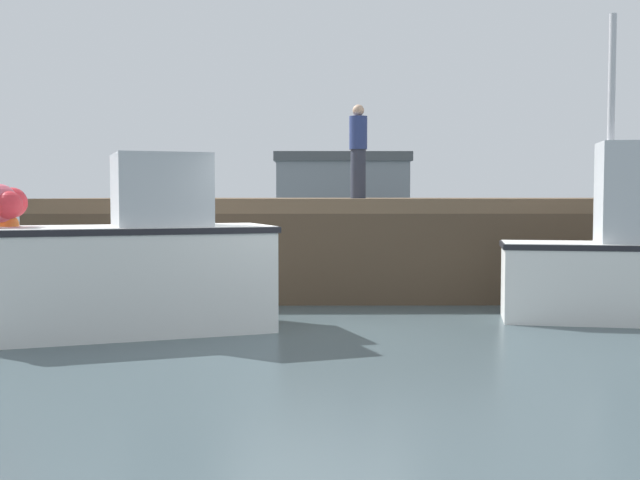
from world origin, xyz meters
The scene contains 6 objects.
ground centered at (0.00, 0.00, -0.05)m, with size 120.00×160.00×0.10m.
pier centered at (2.12, 5.46, 1.48)m, with size 14.26×7.16×1.79m.
fishing_boat_near_right centered at (-2.62, -0.09, 0.96)m, with size 4.18×2.71×2.40m.
fishing_boat_mid centered at (4.27, 0.75, 0.93)m, with size 3.18×1.62×4.44m.
dockworker centered at (0.75, 4.40, 2.68)m, with size 0.34×0.34×1.77m.
warehouse centered at (1.43, 33.88, 2.11)m, with size 7.34×5.93×4.19m.
Camera 1 is at (-0.08, -10.64, 1.84)m, focal length 44.39 mm.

